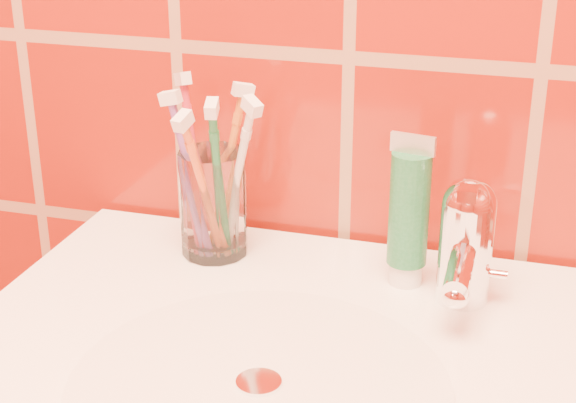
% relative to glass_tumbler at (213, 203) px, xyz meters
% --- Properties ---
extents(glass_tumbler, '(0.08, 0.08, 0.11)m').
position_rel_glass_tumbler_xyz_m(glass_tumbler, '(0.00, 0.00, 0.00)').
color(glass_tumbler, white).
rests_on(glass_tumbler, pedestal_sink).
extents(toothpaste_tube, '(0.04, 0.04, 0.15)m').
position_rel_glass_tumbler_xyz_m(toothpaste_tube, '(0.20, -0.01, 0.02)').
color(toothpaste_tube, white).
rests_on(toothpaste_tube, pedestal_sink).
extents(faucet, '(0.05, 0.11, 0.12)m').
position_rel_glass_tumbler_xyz_m(faucet, '(0.25, -0.03, 0.01)').
color(faucet, white).
rests_on(faucet, pedestal_sink).
extents(toothbrush_0, '(0.07, 0.07, 0.18)m').
position_rel_glass_tumbler_xyz_m(toothbrush_0, '(-0.02, -0.01, 0.03)').
color(toothbrush_0, '#834AA0').
rests_on(toothbrush_0, glass_tumbler).
extents(toothbrush_1, '(0.10, 0.09, 0.18)m').
position_rel_glass_tumbler_xyz_m(toothbrush_1, '(0.01, 0.02, 0.03)').
color(toothbrush_1, '#C36722').
rests_on(toothbrush_1, glass_tumbler).
extents(toothbrush_2, '(0.07, 0.14, 0.19)m').
position_rel_glass_tumbler_xyz_m(toothbrush_2, '(0.00, -0.03, 0.03)').
color(toothbrush_2, '#D65F25').
rests_on(toothbrush_2, glass_tumbler).
extents(toothbrush_3, '(0.14, 0.13, 0.19)m').
position_rel_glass_tumbler_xyz_m(toothbrush_3, '(0.03, -0.01, 0.03)').
color(toothbrush_3, silver).
rests_on(toothbrush_3, glass_tumbler).
extents(toothbrush_4, '(0.11, 0.11, 0.19)m').
position_rel_glass_tumbler_xyz_m(toothbrush_4, '(-0.02, 0.01, 0.03)').
color(toothbrush_4, '#B8273D').
rests_on(toothbrush_4, glass_tumbler).
extents(toothbrush_5, '(0.06, 0.12, 0.19)m').
position_rel_glass_tumbler_xyz_m(toothbrush_5, '(0.01, -0.02, 0.03)').
color(toothbrush_5, '#207842').
rests_on(toothbrush_5, glass_tumbler).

